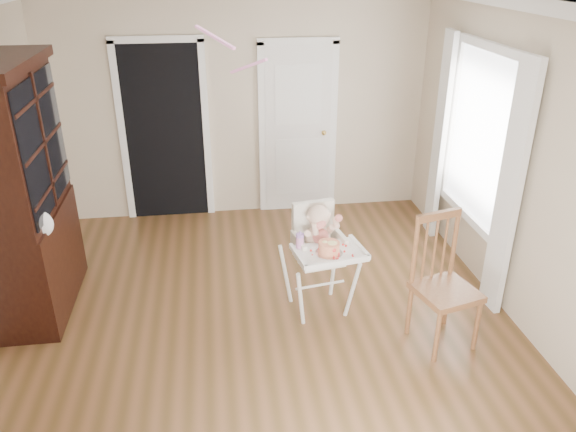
{
  "coord_description": "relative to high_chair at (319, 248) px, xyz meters",
  "views": [
    {
      "loc": [
        -0.34,
        -4.1,
        3.02
      ],
      "look_at": [
        0.25,
        0.09,
        1.02
      ],
      "focal_mm": 35.0,
      "sensor_mm": 36.0,
      "label": 1
    }
  ],
  "objects": [
    {
      "name": "floor",
      "position": [
        -0.54,
        -0.19,
        -0.64
      ],
      "size": [
        5.0,
        5.0,
        0.0
      ],
      "primitive_type": "plane",
      "color": "#50381B",
      "rests_on": "ground"
    },
    {
      "name": "ceiling",
      "position": [
        -0.54,
        -0.19,
        2.06
      ],
      "size": [
        5.0,
        5.0,
        0.0
      ],
      "primitive_type": "plane",
      "rotation": [
        3.14,
        0.0,
        0.0
      ],
      "color": "white",
      "rests_on": "wall_back"
    },
    {
      "name": "wall_back",
      "position": [
        -0.54,
        2.31,
        0.71
      ],
      "size": [
        4.5,
        0.0,
        4.5
      ],
      "primitive_type": "plane",
      "rotation": [
        1.57,
        0.0,
        0.0
      ],
      "color": "beige",
      "rests_on": "floor"
    },
    {
      "name": "wall_right",
      "position": [
        1.71,
        -0.19,
        0.71
      ],
      "size": [
        0.0,
        5.0,
        5.0
      ],
      "primitive_type": "plane",
      "rotation": [
        1.57,
        0.0,
        -1.57
      ],
      "color": "beige",
      "rests_on": "floor"
    },
    {
      "name": "crown_molding",
      "position": [
        -0.54,
        -0.19,
        2.0
      ],
      "size": [
        4.5,
        5.0,
        0.12
      ],
      "primitive_type": null,
      "color": "white",
      "rests_on": "ceiling"
    },
    {
      "name": "doorway",
      "position": [
        -1.44,
        2.3,
        0.47
      ],
      "size": [
        1.06,
        0.05,
        2.22
      ],
      "color": "black",
      "rests_on": "wall_back"
    },
    {
      "name": "closet_door",
      "position": [
        0.16,
        2.29,
        0.38
      ],
      "size": [
        0.96,
        0.09,
        2.13
      ],
      "color": "white",
      "rests_on": "wall_back"
    },
    {
      "name": "window_right",
      "position": [
        1.64,
        0.61,
        0.64
      ],
      "size": [
        0.13,
        1.84,
        2.3
      ],
      "color": "white",
      "rests_on": "wall_right"
    },
    {
      "name": "high_chair",
      "position": [
        0.0,
        0.0,
        0.0
      ],
      "size": [
        0.7,
        0.82,
        1.04
      ],
      "rotation": [
        0.0,
        0.0,
        0.17
      ],
      "color": "white",
      "rests_on": "floor"
    },
    {
      "name": "baby",
      "position": [
        -0.0,
        0.03,
        0.15
      ],
      "size": [
        0.33,
        0.24,
        0.47
      ],
      "rotation": [
        0.0,
        0.0,
        0.17
      ],
      "color": "beige",
      "rests_on": "high_chair"
    },
    {
      "name": "cake",
      "position": [
        0.03,
        -0.26,
        0.13
      ],
      "size": [
        0.23,
        0.23,
        0.11
      ],
      "color": "silver",
      "rests_on": "high_chair"
    },
    {
      "name": "sippy_cup",
      "position": [
        -0.2,
        -0.12,
        0.15
      ],
      "size": [
        0.07,
        0.07,
        0.17
      ],
      "rotation": [
        0.0,
        0.0,
        0.17
      ],
      "color": "#CD7DB1",
      "rests_on": "high_chair"
    },
    {
      "name": "china_cabinet",
      "position": [
        -2.52,
        0.43,
        0.49
      ],
      "size": [
        0.6,
        1.35,
        2.27
      ],
      "color": "black",
      "rests_on": "floor"
    },
    {
      "name": "dining_chair",
      "position": [
        0.93,
        -0.58,
        -0.12
      ],
      "size": [
        0.56,
        0.56,
        1.13
      ],
      "rotation": [
        0.0,
        0.0,
        0.26
      ],
      "color": "brown",
      "rests_on": "floor"
    },
    {
      "name": "streamer",
      "position": [
        -0.81,
        0.44,
        1.75
      ],
      "size": [
        0.32,
        0.41,
        0.15
      ],
      "primitive_type": null,
      "rotation": [
        0.26,
        0.0,
        0.64
      ],
      "color": "#FF93D1",
      "rests_on": "ceiling"
    }
  ]
}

